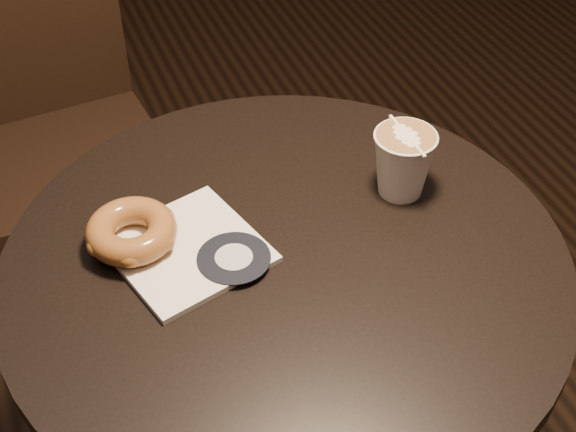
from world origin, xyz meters
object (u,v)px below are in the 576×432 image
Objects in this scene: doughnut at (131,231)px; pastry_bag at (187,250)px; cafe_table at (286,357)px; latte_cup at (403,164)px; chair at (46,93)px.

pastry_bag is at bearing -30.29° from doughnut.
latte_cup is (0.19, 0.06, 0.25)m from cafe_table.
chair is 0.75m from doughnut.
cafe_table is 0.77× the size of chair.
latte_cup is at bearing 17.16° from cafe_table.
cafe_table is 0.29m from doughnut.
latte_cup is (0.30, 0.01, 0.04)m from pastry_bag.
cafe_table is 8.16× the size of latte_cup.
doughnut reaches higher than cafe_table.
latte_cup reaches higher than pastry_bag.
chair is at bearing 104.40° from cafe_table.
pastry_bag is at bearing -178.53° from latte_cup.
cafe_table is at bearing -162.84° from latte_cup.
latte_cup reaches higher than doughnut.
cafe_table is at bearing -80.58° from chair.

